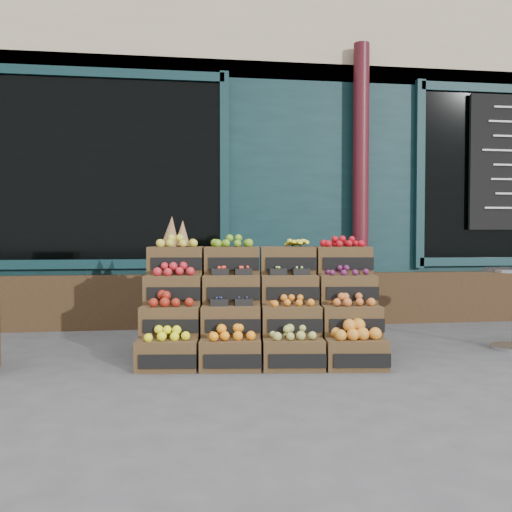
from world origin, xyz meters
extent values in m
plane|color=#4A4A4D|center=(0.00, 0.00, 0.00)|extent=(60.00, 60.00, 0.00)
cube|color=black|center=(0.00, 5.20, 2.40)|extent=(12.00, 6.00, 4.80)
cube|color=black|center=(0.00, 2.25, 1.50)|extent=(12.00, 0.12, 3.00)
cube|color=#372516|center=(0.00, 2.18, 0.30)|extent=(12.00, 0.18, 0.60)
cube|color=black|center=(-1.60, 2.18, 1.75)|extent=(2.40, 0.06, 2.00)
cylinder|color=#440F16|center=(1.20, 2.05, 1.60)|extent=(0.18, 0.18, 3.20)
cube|color=#49341C|center=(-0.96, 0.19, 0.12)|extent=(0.50, 0.38, 0.23)
cube|color=black|center=(-0.98, 0.02, 0.09)|extent=(0.43, 0.07, 0.10)
cube|color=#FDFC15|center=(-0.96, 0.19, 0.27)|extent=(0.40, 0.29, 0.07)
cube|color=#49341C|center=(-0.48, 0.13, 0.12)|extent=(0.50, 0.38, 0.23)
cube|color=black|center=(-0.50, -0.04, 0.09)|extent=(0.43, 0.07, 0.10)
cube|color=orange|center=(-0.48, 0.13, 0.27)|extent=(0.40, 0.29, 0.08)
cube|color=#49341C|center=(0.00, 0.07, 0.12)|extent=(0.50, 0.38, 0.23)
cube|color=black|center=(-0.02, -0.10, 0.09)|extent=(0.43, 0.07, 0.10)
cube|color=#A8AD51|center=(0.00, 0.07, 0.27)|extent=(0.40, 0.29, 0.08)
cube|color=#49341C|center=(0.48, 0.01, 0.12)|extent=(0.50, 0.38, 0.23)
cube|color=black|center=(0.46, -0.16, 0.09)|extent=(0.43, 0.07, 0.10)
cube|color=orange|center=(0.48, 0.01, 0.29)|extent=(0.40, 0.29, 0.11)
cube|color=#49341C|center=(-0.94, 0.38, 0.35)|extent=(0.50, 0.38, 0.23)
cube|color=black|center=(-0.96, 0.21, 0.33)|extent=(0.43, 0.07, 0.10)
cube|color=maroon|center=(-0.94, 0.38, 0.51)|extent=(0.40, 0.29, 0.09)
cube|color=#49341C|center=(-0.46, 0.32, 0.35)|extent=(0.50, 0.38, 0.23)
cube|color=black|center=(-0.48, 0.15, 0.33)|extent=(0.43, 0.07, 0.10)
cube|color=navy|center=(-0.46, 0.32, 0.48)|extent=(0.40, 0.29, 0.03)
cube|color=#49341C|center=(0.02, 0.27, 0.35)|extent=(0.50, 0.38, 0.23)
cube|color=black|center=(0.00, 0.09, 0.33)|extent=(0.43, 0.07, 0.10)
cube|color=orange|center=(0.02, 0.27, 0.50)|extent=(0.40, 0.29, 0.06)
cube|color=#49341C|center=(0.50, 0.21, 0.35)|extent=(0.50, 0.38, 0.23)
cube|color=black|center=(0.48, 0.04, 0.33)|extent=(0.43, 0.07, 0.10)
cube|color=#C25F29|center=(0.50, 0.21, 0.50)|extent=(0.40, 0.29, 0.07)
cube|color=#49341C|center=(-0.91, 0.58, 0.58)|extent=(0.50, 0.38, 0.23)
cube|color=black|center=(-0.93, 0.41, 0.56)|extent=(0.43, 0.07, 0.10)
cube|color=red|center=(-0.91, 0.58, 0.74)|extent=(0.40, 0.29, 0.08)
cube|color=#49341C|center=(-0.43, 0.52, 0.58)|extent=(0.50, 0.38, 0.23)
cube|color=black|center=(-0.45, 0.35, 0.56)|extent=(0.43, 0.07, 0.10)
cube|color=red|center=(-0.43, 0.52, 0.71)|extent=(0.40, 0.29, 0.03)
cube|color=#49341C|center=(0.05, 0.46, 0.58)|extent=(0.50, 0.38, 0.23)
cube|color=black|center=(0.03, 0.29, 0.56)|extent=(0.43, 0.07, 0.10)
cube|color=#94C854|center=(0.05, 0.46, 0.71)|extent=(0.40, 0.29, 0.03)
cube|color=#49341C|center=(0.53, 0.40, 0.58)|extent=(0.50, 0.38, 0.23)
cube|color=black|center=(0.51, 0.23, 0.56)|extent=(0.43, 0.07, 0.10)
cube|color=#511740|center=(0.53, 0.40, 0.73)|extent=(0.40, 0.29, 0.06)
cube|color=#49341C|center=(-0.89, 0.77, 0.82)|extent=(0.50, 0.38, 0.23)
cube|color=black|center=(-0.91, 0.60, 0.79)|extent=(0.43, 0.07, 0.10)
cube|color=gold|center=(-0.89, 0.77, 0.97)|extent=(0.40, 0.29, 0.08)
cube|color=#49341C|center=(-0.41, 0.72, 0.82)|extent=(0.50, 0.38, 0.23)
cube|color=black|center=(-0.43, 0.54, 0.79)|extent=(0.43, 0.07, 0.10)
cube|color=#6C9E1E|center=(-0.41, 0.72, 0.97)|extent=(0.40, 0.29, 0.08)
cube|color=#49341C|center=(0.07, 0.66, 0.82)|extent=(0.50, 0.38, 0.23)
cube|color=black|center=(0.05, 0.49, 0.79)|extent=(0.43, 0.07, 0.10)
cube|color=yellow|center=(0.07, 0.66, 0.97)|extent=(0.40, 0.29, 0.07)
cube|color=#49341C|center=(0.55, 0.60, 0.82)|extent=(0.50, 0.38, 0.23)
cube|color=black|center=(0.53, 0.43, 0.79)|extent=(0.43, 0.07, 0.10)
cube|color=#AD0B15|center=(0.55, 0.60, 0.97)|extent=(0.40, 0.29, 0.07)
cube|color=#372516|center=(-0.22, 0.29, 0.12)|extent=(1.94, 0.55, 0.23)
cube|color=#372516|center=(-0.19, 0.49, 0.23)|extent=(1.94, 0.55, 0.47)
cube|color=#372516|center=(-0.17, 0.69, 0.35)|extent=(1.94, 0.55, 0.70)
cone|color=olive|center=(-0.93, 0.77, 1.07)|extent=(0.16, 0.16, 0.27)
cone|color=olive|center=(-0.84, 0.81, 1.05)|extent=(0.14, 0.14, 0.23)
imported|color=#154A25|center=(-1.60, 2.78, 0.89)|extent=(0.75, 0.60, 1.78)
camera|label=1|loc=(-0.91, -4.22, 1.02)|focal=40.00mm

